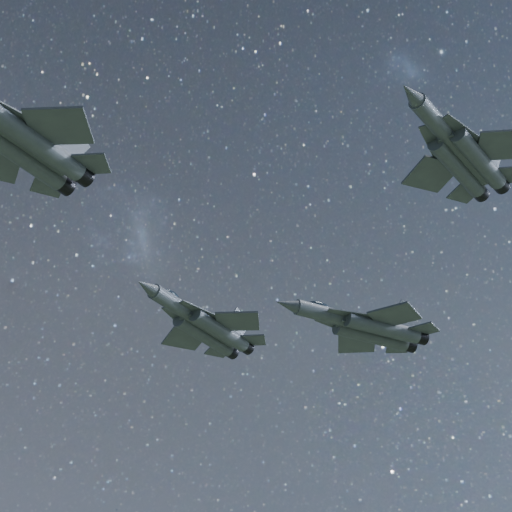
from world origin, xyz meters
TOP-DOWN VIEW (x-y plane):
  - jet_lead at (-23.39, 5.30)m, footprint 19.23×13.01m
  - jet_left at (6.26, 20.70)m, footprint 18.65×12.60m
  - jet_right at (4.98, -15.35)m, footprint 16.19×11.04m
  - jet_slot at (15.57, 5.94)m, footprint 17.70×12.15m

SIDE VIEW (x-z plane):
  - jet_slot at x=15.57m, z-range 148.24..152.68m
  - jet_left at x=6.26m, z-range 151.16..155.86m
  - jet_right at x=4.98m, z-range 151.86..155.93m
  - jet_lead at x=-23.39m, z-range 151.66..156.50m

